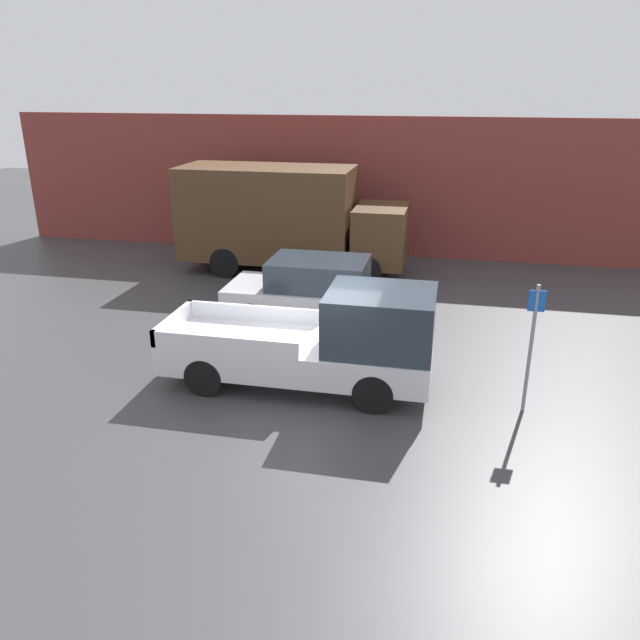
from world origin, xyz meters
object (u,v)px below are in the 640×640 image
Objects in this scene: car at (315,291)px; delivery_truck at (284,217)px; pickup_truck at (325,342)px; parking_sign at (531,342)px.

delivery_truck is (-2.04, 4.47, 0.96)m from car.
pickup_truck is 3.98m from parking_sign.
car is 6.27m from parking_sign.
pickup_truck reaches higher than car.
pickup_truck is 0.75× the size of delivery_truck.
delivery_truck is at bearing 110.62° from pickup_truck.
pickup_truck is at bearing -74.55° from car.
pickup_truck is at bearing -69.38° from delivery_truck.
car is 1.77× the size of parking_sign.
parking_sign is at bearing -37.68° from car.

